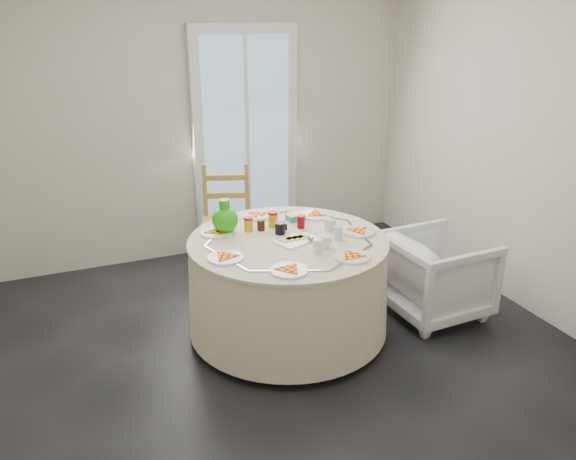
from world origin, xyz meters
name	(u,v)px	position (x,y,z in m)	size (l,w,h in m)	color
floor	(286,357)	(0.00, 0.00, 0.00)	(4.00, 4.00, 0.00)	black
wall_back	(201,117)	(0.00, 2.00, 1.30)	(4.00, 0.02, 2.60)	#BCB5A3
wall_right	(541,143)	(2.00, 0.00, 1.30)	(0.02, 4.00, 2.60)	#BCB5A3
glass_door	(246,142)	(0.40, 1.95, 1.05)	(1.00, 0.08, 2.10)	silver
table	(288,286)	(0.14, 0.30, 0.38)	(1.41, 1.41, 0.71)	beige
wooden_chair	(226,223)	(0.03, 1.44, 0.47)	(0.43, 0.41, 0.96)	olive
armchair	(437,267)	(1.29, 0.13, 0.39)	(0.69, 0.64, 0.71)	silver
place_settings	(288,234)	(0.14, 0.30, 0.77)	(1.26, 1.26, 0.02)	silver
jar_cluster	(274,218)	(0.11, 0.50, 0.82)	(0.42, 0.21, 0.12)	brown
butter_tub	(295,214)	(0.33, 0.62, 0.79)	(0.13, 0.09, 0.05)	teal
green_pitcher	(225,214)	(-0.22, 0.59, 0.87)	(0.18, 0.18, 0.24)	#27A711
cheese_platter	(296,236)	(0.17, 0.25, 0.77)	(0.28, 0.18, 0.04)	white
mugs_glasses	(311,226)	(0.31, 0.29, 0.81)	(0.55, 0.55, 0.10)	gray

